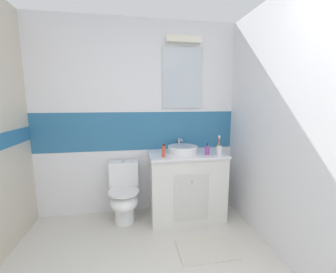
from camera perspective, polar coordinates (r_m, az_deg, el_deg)
name	(u,v)px	position (r m, az deg, el deg)	size (l,w,h in m)	color
wall_back_tiled	(138,119)	(2.86, -7.98, 4.72)	(3.20, 0.20, 2.50)	white
wall_right_plain	(300,129)	(2.16, 31.80, 1.61)	(0.10, 3.48, 2.50)	white
vanity_cabinet	(186,185)	(2.83, 4.83, -12.72)	(0.94, 0.56, 0.85)	silver
sink_basin	(183,149)	(2.70, 3.90, -3.31)	(0.37, 0.42, 0.16)	white
toilet	(124,194)	(2.80, -11.66, -14.86)	(0.37, 0.50, 0.75)	white
toothbrush_cup	(219,149)	(2.66, 13.52, -3.40)	(0.07, 0.07, 0.23)	white
soap_dispenser	(207,150)	(2.63, 10.43, -3.63)	(0.05, 0.05, 0.15)	#993F99
deodorant_spray_can	(164,151)	(2.48, -1.16, -3.84)	(0.04, 0.04, 0.15)	#D84C33
bath_mat	(206,249)	(2.48, 10.22, -27.51)	(0.58, 0.38, 0.01)	beige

